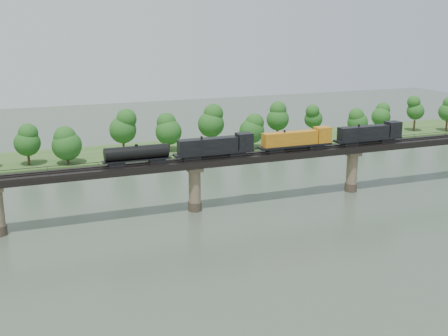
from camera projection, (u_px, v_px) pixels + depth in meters
name	position (u px, v px, depth m)	size (l,w,h in m)	color
ground	(250.00, 264.00, 95.93)	(400.00, 400.00, 0.00)	#374536
far_bank	(139.00, 153.00, 172.37)	(300.00, 24.00, 1.60)	#305220
bridge	(195.00, 187.00, 121.58)	(236.00, 30.00, 11.50)	#473A2D
bridge_superstructure	(194.00, 158.00, 119.96)	(220.00, 4.90, 0.75)	black
far_treeline	(114.00, 132.00, 163.42)	(289.06, 17.54, 13.60)	#382619
freight_train	(270.00, 142.00, 125.65)	(72.48, 2.82, 4.99)	black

